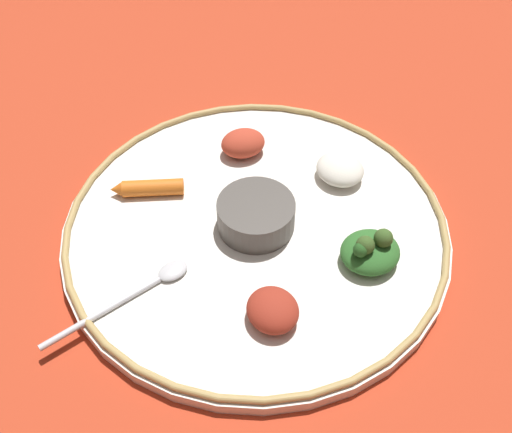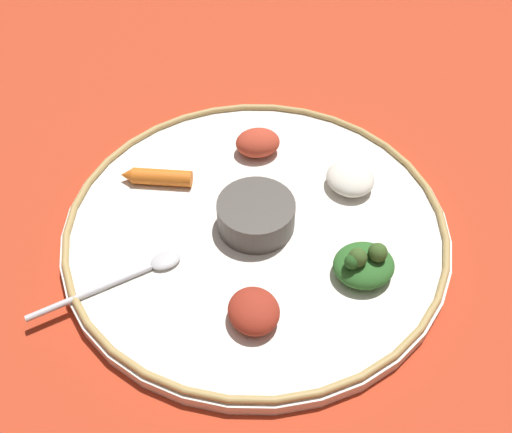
{
  "view_description": "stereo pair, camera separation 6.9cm",
  "coord_description": "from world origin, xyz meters",
  "views": [
    {
      "loc": [
        -0.07,
        0.45,
        0.54
      ],
      "look_at": [
        0.0,
        0.0,
        0.03
      ],
      "focal_mm": 42.59,
      "sensor_mm": 36.0,
      "label": 1
    },
    {
      "loc": [
        -0.14,
        0.44,
        0.54
      ],
      "look_at": [
        0.0,
        0.0,
        0.03
      ],
      "focal_mm": 42.59,
      "sensor_mm": 36.0,
      "label": 2
    }
  ],
  "objects": [
    {
      "name": "platter",
      "position": [
        0.0,
        0.0,
        0.01
      ],
      "size": [
        0.45,
        0.45,
        0.02
      ],
      "primitive_type": "cylinder",
      "color": "white",
      "rests_on": "ground_plane"
    },
    {
      "name": "carrot_near_spoon",
      "position": [
        0.14,
        -0.03,
        0.03
      ],
      "size": [
        0.09,
        0.04,
        0.02
      ],
      "color": "orange",
      "rests_on": "platter"
    },
    {
      "name": "spoon",
      "position": [
        0.1,
        0.11,
        0.02
      ],
      "size": [
        0.13,
        0.13,
        0.01
      ],
      "color": "silver",
      "rests_on": "platter"
    },
    {
      "name": "mound_berbere_red",
      "position": [
        0.04,
        -0.12,
        0.03
      ],
      "size": [
        0.07,
        0.07,
        0.03
      ],
      "primitive_type": "ellipsoid",
      "rotation": [
        0.0,
        0.0,
        3.61
      ],
      "color": "#B73D28",
      "rests_on": "platter"
    },
    {
      "name": "mound_rice_white",
      "position": [
        -0.09,
        -0.09,
        0.03
      ],
      "size": [
        0.08,
        0.08,
        0.03
      ],
      "primitive_type": "ellipsoid",
      "rotation": [
        0.0,
        0.0,
        5.65
      ],
      "color": "silver",
      "rests_on": "platter"
    },
    {
      "name": "greens_pile",
      "position": [
        -0.13,
        0.03,
        0.03
      ],
      "size": [
        0.09,
        0.09,
        0.04
      ],
      "color": "#2D6628",
      "rests_on": "platter"
    },
    {
      "name": "platter_rim",
      "position": [
        0.0,
        0.0,
        0.02
      ],
      "size": [
        0.44,
        0.44,
        0.01
      ],
      "primitive_type": "torus",
      "color": "tan",
      "rests_on": "platter"
    },
    {
      "name": "mound_beet",
      "position": [
        -0.04,
        0.12,
        0.03
      ],
      "size": [
        0.08,
        0.08,
        0.03
      ],
      "primitive_type": "ellipsoid",
      "rotation": [
        0.0,
        0.0,
        2.27
      ],
      "color": "maroon",
      "rests_on": "platter"
    },
    {
      "name": "ground_plane",
      "position": [
        0.0,
        0.0,
        0.0
      ],
      "size": [
        2.4,
        2.4,
        0.0
      ],
      "primitive_type": "plane",
      "color": "#B7381E"
    },
    {
      "name": "center_bowl",
      "position": [
        0.0,
        0.0,
        0.03
      ],
      "size": [
        0.09,
        0.09,
        0.04
      ],
      "color": "#4C4742",
      "rests_on": "platter"
    }
  ]
}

